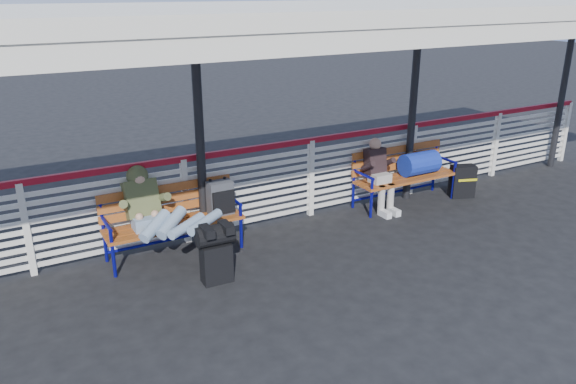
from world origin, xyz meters
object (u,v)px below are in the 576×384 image
companion_person (379,174)px  suitcase_side (462,181)px  luggage_stack (216,251)px  traveler_man (169,217)px  bench_left (187,209)px  bench_right (412,166)px

companion_person → suitcase_side: 1.65m
luggage_stack → traveler_man: 0.78m
luggage_stack → companion_person: size_ratio=0.65×
luggage_stack → bench_left: bench_left is taller
bench_left → bench_right: bench_left is taller
bench_left → suitcase_side: size_ratio=3.27×
companion_person → suitcase_side: bearing=-7.9°
traveler_man → companion_person: bearing=4.7°
companion_person → suitcase_side: (1.60, -0.22, -0.32)m
bench_left → bench_right: bearing=-0.4°
bench_right → companion_person: companion_person is taller
bench_left → traveler_man: size_ratio=1.16×
traveler_man → bench_right: bearing=4.4°
bench_left → suitcase_side: bench_left is taller
luggage_stack → suitcase_side: bearing=11.0°
bench_right → traveler_man: 4.19m
luggage_stack → bench_left: bearing=92.4°
suitcase_side → bench_right: bearing=-176.3°
companion_person → bench_left: bearing=178.9°
bench_right → companion_person: 0.69m
luggage_stack → traveler_man: bearing=121.1°
bench_right → suitcase_side: size_ratio=3.27×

